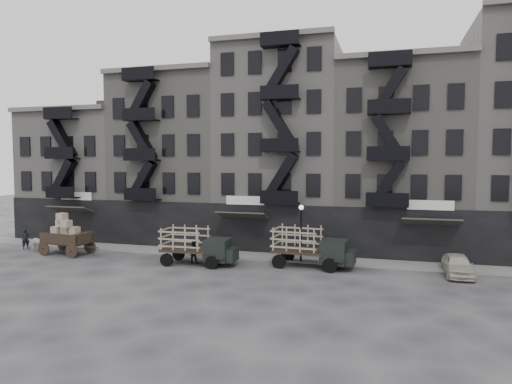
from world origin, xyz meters
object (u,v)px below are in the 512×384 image
(wagon, at_px, (65,231))
(car_east, at_px, (458,265))
(stake_truck_east, at_px, (311,244))
(pedestrian_mid, at_px, (193,252))
(stake_truck_west, at_px, (197,243))
(horse, at_px, (37,243))
(pedestrian_west, at_px, (26,239))

(wagon, height_order, car_east, wagon)
(wagon, relative_size, car_east, 0.98)
(wagon, distance_m, stake_truck_east, 19.59)
(stake_truck_east, distance_m, pedestrian_mid, 8.56)
(car_east, bearing_deg, stake_truck_west, -175.23)
(horse, height_order, car_east, horse)
(car_east, bearing_deg, pedestrian_west, 179.86)
(horse, bearing_deg, car_east, -84.28)
(car_east, distance_m, pedestrian_mid, 18.11)
(stake_truck_west, bearing_deg, wagon, 176.51)
(car_east, bearing_deg, pedestrian_mid, -176.47)
(horse, height_order, pedestrian_mid, pedestrian_mid)
(horse, distance_m, stake_truck_east, 22.44)
(stake_truck_west, height_order, pedestrian_mid, stake_truck_west)
(horse, bearing_deg, pedestrian_west, 70.44)
(stake_truck_east, relative_size, car_east, 1.39)
(stake_truck_west, relative_size, pedestrian_mid, 3.28)
(pedestrian_mid, bearing_deg, stake_truck_west, 131.93)
(wagon, relative_size, pedestrian_mid, 2.45)
(stake_truck_west, xyz_separation_m, pedestrian_west, (-16.23, 1.24, -0.69))
(horse, xyz_separation_m, stake_truck_east, (22.40, 1.00, 0.89))
(stake_truck_west, bearing_deg, pedestrian_mid, 139.97)
(horse, xyz_separation_m, pedestrian_west, (-1.84, 0.78, 0.13))
(pedestrian_west, relative_size, pedestrian_mid, 1.03)
(stake_truck_west, bearing_deg, stake_truck_east, 8.88)
(horse, relative_size, stake_truck_east, 0.30)
(pedestrian_west, bearing_deg, stake_truck_east, -49.68)
(stake_truck_east, distance_m, car_east, 9.65)
(car_east, height_order, pedestrian_west, pedestrian_west)
(wagon, bearing_deg, stake_truck_west, 3.28)
(horse, xyz_separation_m, pedestrian_mid, (13.95, -0.12, 0.10))
(horse, xyz_separation_m, car_east, (32.00, 1.34, -0.02))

